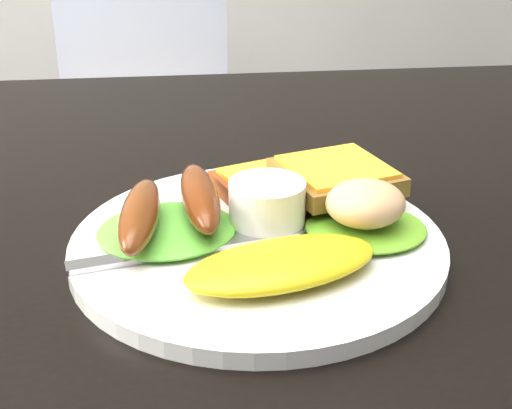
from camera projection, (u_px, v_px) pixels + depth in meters
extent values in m
cube|color=black|center=(137.00, 240.00, 0.55)|extent=(1.20, 0.80, 0.04)
cube|color=tan|center=(145.00, 118.00, 1.68)|extent=(0.43, 0.43, 0.05)
imported|color=navy|center=(8.00, 31.00, 1.14)|extent=(0.60, 0.46, 1.50)
cylinder|color=white|center=(258.00, 245.00, 0.48)|extent=(0.25, 0.25, 0.01)
ellipsoid|color=#519928|center=(167.00, 230.00, 0.48)|extent=(0.11, 0.10, 0.01)
ellipsoid|color=#358518|center=(366.00, 228.00, 0.49)|extent=(0.09, 0.08, 0.01)
ellipsoid|color=yellow|center=(282.00, 264.00, 0.43)|extent=(0.14, 0.09, 0.02)
ellipsoid|color=maroon|center=(140.00, 214.00, 0.47)|extent=(0.03, 0.10, 0.03)
ellipsoid|color=brown|center=(200.00, 197.00, 0.49)|extent=(0.03, 0.11, 0.03)
cylinder|color=white|center=(267.00, 203.00, 0.49)|extent=(0.06, 0.06, 0.03)
cube|color=brown|center=(278.00, 189.00, 0.54)|extent=(0.10, 0.10, 0.01)
cube|color=brown|center=(336.00, 177.00, 0.53)|extent=(0.10, 0.10, 0.01)
ellipsoid|color=beige|center=(365.00, 203.00, 0.48)|extent=(0.07, 0.07, 0.03)
cube|color=#ADAFB7|center=(189.00, 249.00, 0.46)|extent=(0.16, 0.05, 0.00)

